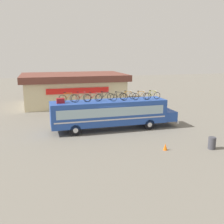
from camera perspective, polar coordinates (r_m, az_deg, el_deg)
name	(u,v)px	position (r m, az deg, el deg)	size (l,w,h in m)	color
ground_plane	(109,129)	(24.95, -0.65, -3.82)	(120.00, 120.00, 0.00)	slate
bus	(112,113)	(24.61, -0.07, -0.11)	(12.20, 2.49, 2.79)	#23479E
luggage_bag_1	(60,101)	(23.44, -11.22, 2.44)	(0.69, 0.46, 0.44)	maroon
rooftop_bicycle_1	(68,98)	(23.70, -9.61, 3.01)	(1.69, 0.44, 0.92)	black
rooftop_bicycle_2	(81,98)	(23.61, -6.77, 3.10)	(1.79, 0.44, 0.96)	black
rooftop_bicycle_3	(93,98)	(23.79, -4.17, 3.14)	(1.63, 0.44, 0.86)	black
rooftop_bicycle_4	(105,96)	(24.48, -1.57, 3.44)	(1.73, 0.44, 0.86)	black
rooftop_bicycle_5	(119,97)	(24.08, 1.49, 3.32)	(1.70, 0.44, 0.91)	black
rooftop_bicycle_6	(128,96)	(25.01, 3.46, 3.61)	(1.63, 0.44, 0.86)	black
rooftop_bicycle_7	(141,96)	(24.83, 6.35, 3.51)	(1.72, 0.44, 0.88)	black
rooftop_bicycle_8	(152,95)	(25.26, 8.82, 3.60)	(1.63, 0.44, 0.90)	black
roadside_building	(74,88)	(37.98, -8.39, 5.12)	(14.40, 9.47, 4.29)	beige
trash_bin	(212,143)	(21.21, 21.04, -6.37)	(0.56, 0.56, 0.93)	#3F3F47
traffic_cone	(165,147)	(20.04, 11.59, -7.47)	(0.31, 0.31, 0.52)	orange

